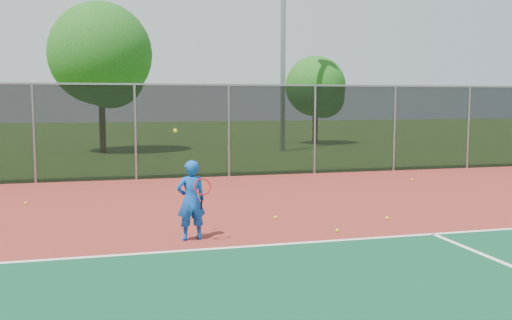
# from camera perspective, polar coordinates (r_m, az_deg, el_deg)

# --- Properties ---
(ground) EXTENTS (120.00, 120.00, 0.00)m
(ground) POSITION_cam_1_polar(r_m,az_deg,el_deg) (7.80, 16.43, -13.18)
(ground) COLOR #305518
(ground) RESTS_ON ground
(court_apron) EXTENTS (30.00, 20.00, 0.02)m
(court_apron) POSITION_cam_1_polar(r_m,az_deg,el_deg) (9.48, 10.11, -9.50)
(court_apron) COLOR maroon
(court_apron) RESTS_ON ground
(fence_back) EXTENTS (30.00, 0.06, 3.03)m
(fence_back) POSITION_cam_1_polar(r_m,az_deg,el_deg) (18.71, -2.75, 3.07)
(fence_back) COLOR black
(fence_back) RESTS_ON court_apron
(tennis_player) EXTENTS (0.59, 0.62, 2.00)m
(tennis_player) POSITION_cam_1_polar(r_m,az_deg,el_deg) (10.29, -6.52, -4.00)
(tennis_player) COLOR #1249B0
(tennis_player) RESTS_ON court_apron
(practice_ball_0) EXTENTS (0.07, 0.07, 0.07)m
(practice_ball_0) POSITION_cam_1_polar(r_m,az_deg,el_deg) (18.44, 15.35, -1.90)
(practice_ball_0) COLOR yellow
(practice_ball_0) RESTS_ON court_apron
(practice_ball_2) EXTENTS (0.07, 0.07, 0.07)m
(practice_ball_2) POSITION_cam_1_polar(r_m,az_deg,el_deg) (12.12, 1.97, -5.76)
(practice_ball_2) COLOR yellow
(practice_ball_2) RESTS_ON court_apron
(practice_ball_3) EXTENTS (0.07, 0.07, 0.07)m
(practice_ball_3) POSITION_cam_1_polar(r_m,az_deg,el_deg) (12.37, 12.99, -5.68)
(practice_ball_3) COLOR yellow
(practice_ball_3) RESTS_ON court_apron
(practice_ball_4) EXTENTS (0.07, 0.07, 0.07)m
(practice_ball_4) POSITION_cam_1_polar(r_m,az_deg,el_deg) (11.05, 8.12, -6.99)
(practice_ball_4) COLOR yellow
(practice_ball_4) RESTS_ON court_apron
(practice_ball_5) EXTENTS (0.07, 0.07, 0.07)m
(practice_ball_5) POSITION_cam_1_polar(r_m,az_deg,el_deg) (14.84, -22.03, -4.02)
(practice_ball_5) COLOR yellow
(practice_ball_5) RESTS_ON court_apron
(floodlight_n) EXTENTS (0.90, 0.40, 13.08)m
(floodlight_n) POSITION_cam_1_polar(r_m,az_deg,el_deg) (28.50, 2.74, 15.72)
(floodlight_n) COLOR gray
(floodlight_n) RESTS_ON ground
(tree_back_left) EXTENTS (4.85, 4.85, 7.12)m
(tree_back_left) POSITION_cam_1_polar(r_m,az_deg,el_deg) (28.22, -15.08, 9.78)
(tree_back_left) COLOR #382214
(tree_back_left) RESTS_ON ground
(tree_back_mid) EXTENTS (3.41, 3.41, 5.01)m
(tree_back_mid) POSITION_cam_1_polar(r_m,az_deg,el_deg) (32.68, 6.18, 7.07)
(tree_back_mid) COLOR #382214
(tree_back_mid) RESTS_ON ground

